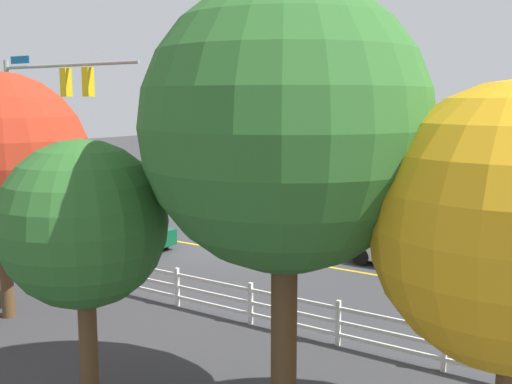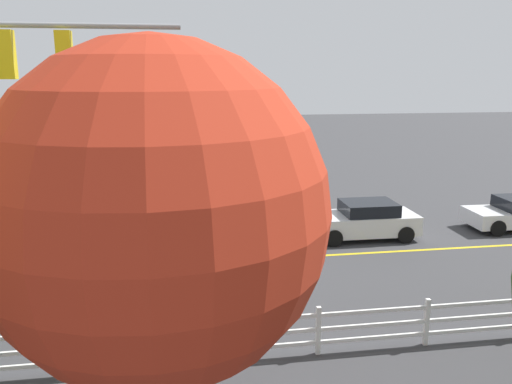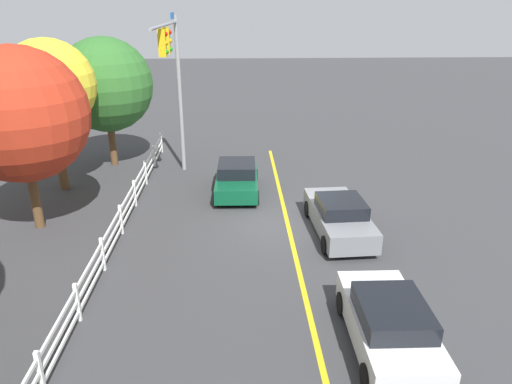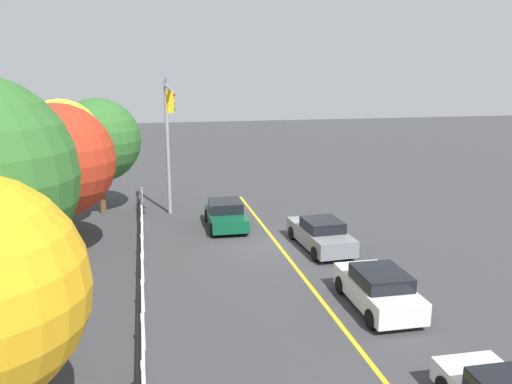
{
  "view_description": "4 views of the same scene",
  "coord_description": "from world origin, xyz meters",
  "px_view_note": "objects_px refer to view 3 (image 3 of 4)",
  "views": [
    {
      "loc": [
        -14.49,
        19.22,
        5.99
      ],
      "look_at": [
        -2.06,
        0.71,
        2.61
      ],
      "focal_mm": 42.83,
      "sensor_mm": 36.0,
      "label": 1
    },
    {
      "loc": [
        0.05,
        16.57,
        6.24
      ],
      "look_at": [
        -2.45,
        0.77,
        2.54
      ],
      "focal_mm": 36.48,
      "sensor_mm": 36.0,
      "label": 2
    },
    {
      "loc": [
        -16.4,
        1.93,
        7.98
      ],
      "look_at": [
        -2.53,
        1.35,
        2.44
      ],
      "focal_mm": 33.2,
      "sensor_mm": 36.0,
      "label": 3
    },
    {
      "loc": [
        -22.64,
        5.96,
        8.09
      ],
      "look_at": [
        -2.21,
        1.57,
        3.19
      ],
      "focal_mm": 36.93,
      "sensor_mm": 36.0,
      "label": 4
    }
  ],
  "objects_px": {
    "car_1": "(339,216)",
    "tree_4": "(106,85)",
    "tree_3": "(20,115)",
    "tree_0": "(49,86)",
    "car_0": "(389,324)",
    "car_2": "(237,179)"
  },
  "relations": [
    {
      "from": "tree_3",
      "to": "car_0",
      "type": "bearing_deg",
      "value": -123.23
    },
    {
      "from": "tree_0",
      "to": "tree_4",
      "type": "distance_m",
      "value": 3.79
    },
    {
      "from": "car_1",
      "to": "car_2",
      "type": "height_order",
      "value": "car_1"
    },
    {
      "from": "car_0",
      "to": "tree_3",
      "type": "height_order",
      "value": "tree_3"
    },
    {
      "from": "car_2",
      "to": "tree_0",
      "type": "height_order",
      "value": "tree_0"
    },
    {
      "from": "car_1",
      "to": "tree_3",
      "type": "bearing_deg",
      "value": 81.88
    },
    {
      "from": "tree_4",
      "to": "car_0",
      "type": "bearing_deg",
      "value": -145.71
    },
    {
      "from": "tree_3",
      "to": "tree_4",
      "type": "relative_size",
      "value": 1.03
    },
    {
      "from": "car_1",
      "to": "tree_0",
      "type": "relative_size",
      "value": 0.68
    },
    {
      "from": "tree_3",
      "to": "tree_4",
      "type": "bearing_deg",
      "value": -8.27
    },
    {
      "from": "tree_3",
      "to": "tree_4",
      "type": "xyz_separation_m",
      "value": [
        7.51,
        -1.09,
        -0.16
      ]
    },
    {
      "from": "car_1",
      "to": "tree_4",
      "type": "relative_size",
      "value": 0.7
    },
    {
      "from": "car_2",
      "to": "tree_4",
      "type": "height_order",
      "value": "tree_4"
    },
    {
      "from": "car_2",
      "to": "tree_3",
      "type": "xyz_separation_m",
      "value": [
        -3.23,
        7.58,
        3.67
      ]
    },
    {
      "from": "tree_3",
      "to": "car_1",
      "type": "bearing_deg",
      "value": -95.05
    },
    {
      "from": "tree_0",
      "to": "tree_3",
      "type": "distance_m",
      "value": 4.1
    },
    {
      "from": "car_0",
      "to": "tree_4",
      "type": "bearing_deg",
      "value": 34.85
    },
    {
      "from": "car_0",
      "to": "car_2",
      "type": "xyz_separation_m",
      "value": [
        10.59,
        3.66,
        -0.03
      ]
    },
    {
      "from": "car_1",
      "to": "tree_4",
      "type": "bearing_deg",
      "value": 47.18
    },
    {
      "from": "car_1",
      "to": "car_0",
      "type": "bearing_deg",
      "value": 176.07
    },
    {
      "from": "car_0",
      "to": "car_1",
      "type": "relative_size",
      "value": 0.89
    },
    {
      "from": "tree_0",
      "to": "tree_4",
      "type": "height_order",
      "value": "tree_0"
    }
  ]
}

